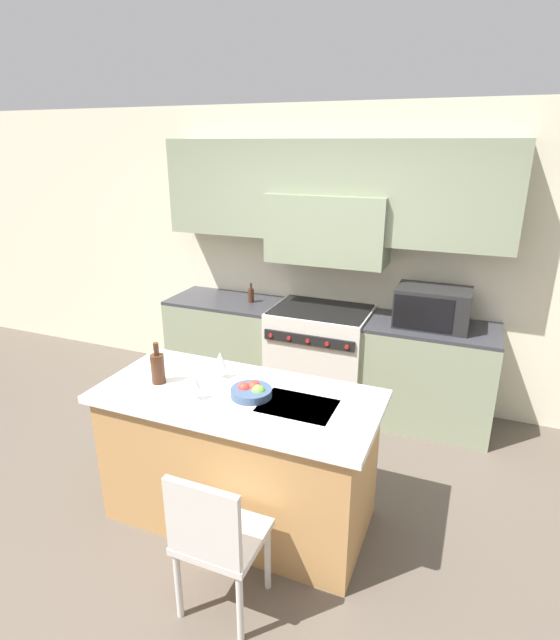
{
  "coord_description": "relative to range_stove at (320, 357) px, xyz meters",
  "views": [
    {
      "loc": [
        1.28,
        -2.18,
        2.38
      ],
      "look_at": [
        0.0,
        0.94,
        1.17
      ],
      "focal_mm": 28.0,
      "sensor_mm": 36.0,
      "label": 1
    }
  ],
  "objects": [
    {
      "name": "island_chair",
      "position": [
        0.23,
        -2.39,
        0.03
      ],
      "size": [
        0.42,
        0.4,
        0.89
      ],
      "color": "beige",
      "rests_on": "ground_plane"
    },
    {
      "name": "back_cabinetry",
      "position": [
        0.0,
        0.28,
        1.1
      ],
      "size": [
        10.0,
        0.46,
        2.7
      ],
      "color": "beige",
      "rests_on": "ground_plane"
    },
    {
      "name": "ground_plane",
      "position": [
        0.0,
        -1.92,
        -0.47
      ],
      "size": [
        10.0,
        10.0,
        0.0
      ],
      "primitive_type": "plane",
      "color": "brown"
    },
    {
      "name": "fruit_bowl",
      "position": [
        0.1,
        -1.67,
        0.47
      ],
      "size": [
        0.25,
        0.25,
        0.09
      ],
      "color": "#384C6B",
      "rests_on": "kitchen_island"
    },
    {
      "name": "back_counter",
      "position": [
        0.0,
        0.02,
        -0.02
      ],
      "size": [
        3.07,
        0.62,
        0.91
      ],
      "color": "gray",
      "rests_on": "ground_plane"
    },
    {
      "name": "range_stove",
      "position": [
        0.0,
        0.0,
        0.0
      ],
      "size": [
        0.89,
        0.7,
        0.95
      ],
      "color": "beige",
      "rests_on": "ground_plane"
    },
    {
      "name": "wine_bottle",
      "position": [
        -0.53,
        -1.73,
        0.55
      ],
      "size": [
        0.09,
        0.09,
        0.27
      ],
      "color": "#422314",
      "rests_on": "kitchen_island"
    },
    {
      "name": "wine_glass_near",
      "position": [
        -0.2,
        -1.84,
        0.56
      ],
      "size": [
        0.08,
        0.08,
        0.18
      ],
      "color": "white",
      "rests_on": "kitchen_island"
    },
    {
      "name": "microwave",
      "position": [
        0.96,
        0.02,
        0.6
      ],
      "size": [
        0.6,
        0.39,
        0.33
      ],
      "color": "black",
      "rests_on": "back_counter"
    },
    {
      "name": "oil_bottle_on_counter",
      "position": [
        -0.72,
        0.04,
        0.51
      ],
      "size": [
        0.05,
        0.05,
        0.19
      ],
      "color": "#422314",
      "rests_on": "back_counter"
    },
    {
      "name": "wine_glass_far",
      "position": [
        -0.2,
        -1.52,
        0.56
      ],
      "size": [
        0.08,
        0.08,
        0.18
      ],
      "color": "white",
      "rests_on": "kitchen_island"
    },
    {
      "name": "kitchen_island",
      "position": [
        0.0,
        -1.68,
        -0.01
      ],
      "size": [
        1.76,
        0.82,
        0.92
      ],
      "color": "#B7844C",
      "rests_on": "ground_plane"
    }
  ]
}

